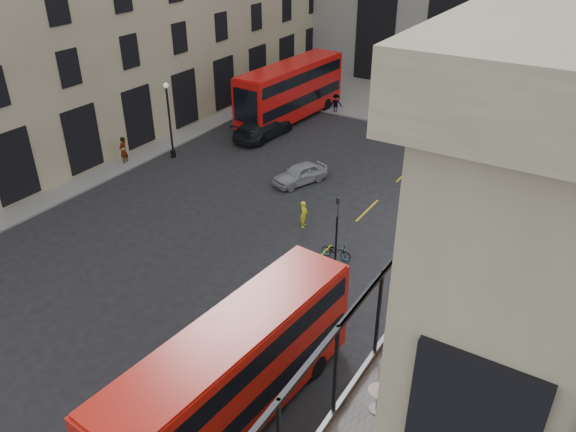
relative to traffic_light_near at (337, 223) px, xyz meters
The scene contains 22 objects.
pavement_far 26.58m from the traffic_light_near, 100.89° to the left, with size 40.00×12.00×0.12m, color slate.
pavement_left 21.13m from the traffic_light_near, behind, with size 8.00×48.00×0.12m, color slate.
traffic_light_near is the anchor object (origin of this frame).
traffic_light_far 21.26m from the traffic_light_near, 131.19° to the left, with size 0.16×0.20×3.80m.
street_lamp_a 17.09m from the traffic_light_near, 159.44° to the left, with size 0.36×0.36×5.33m.
street_lamp_b 22.56m from the traffic_light_near, 102.80° to the left, with size 0.36×0.36×5.33m.
bus_near 10.37m from the traffic_light_near, 81.68° to the right, with size 3.24×10.62×4.17m.
bus_far 21.33m from the traffic_light_near, 127.46° to the left, with size 3.29×11.68×4.61m.
car_a 9.67m from the traffic_light_near, 131.24° to the left, with size 1.50×3.74×1.27m, color #94979B.
car_b 10.56m from the traffic_light_near, 81.93° to the left, with size 1.59×4.56×1.50m, color #A6280A.
car_c 17.90m from the traffic_light_near, 135.52° to the left, with size 2.28×5.61×1.63m, color black.
bicycle 2.10m from the traffic_light_near, 114.22° to the left, with size 0.56×1.60×0.84m, color gray.
cyclist 4.42m from the traffic_light_near, 142.67° to the left, with size 0.57×0.37×1.55m, color #FFF91A.
pedestrian_a 26.08m from the traffic_light_near, 120.81° to the left, with size 0.83×0.65×1.72m, color gray.
pedestrian_b 22.91m from the traffic_light_near, 117.44° to the left, with size 1.09×0.63×1.69m, color gray.
pedestrian_c 21.85m from the traffic_light_near, 88.63° to the left, with size 1.14×0.47×1.94m, color gray.
pedestrian_d 24.16m from the traffic_light_near, 83.59° to the left, with size 0.90×0.58×1.83m, color gray.
pedestrian_e 18.36m from the traffic_light_near, 169.55° to the left, with size 0.72×0.47×1.97m, color gray.
cafe_table_mid 13.43m from the traffic_light_near, 58.67° to the right, with size 0.54×0.54×0.68m.
cafe_table_far 11.02m from the traffic_light_near, 52.42° to the right, with size 0.61×0.61×0.76m.
cafe_chair_c 13.65m from the traffic_light_near, 52.84° to the right, with size 0.44×0.44×0.82m.
cafe_chair_d 12.29m from the traffic_light_near, 46.93° to the right, with size 0.49×0.49×0.88m.
Camera 1 is at (9.18, -8.91, 15.86)m, focal length 35.00 mm.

